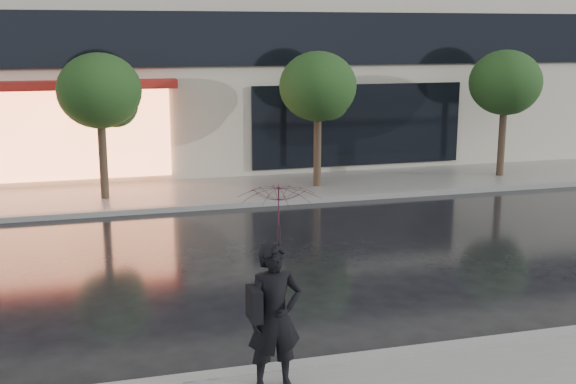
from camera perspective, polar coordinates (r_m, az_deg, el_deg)
name	(u,v)px	position (r m, az deg, el deg)	size (l,w,h in m)	color
ground	(329,337)	(11.09, 3.23, -11.38)	(120.00, 120.00, 0.00)	black
sidewalk_far	(214,192)	(20.60, -5.88, 0.01)	(60.00, 3.50, 0.12)	slate
curb_near	(352,361)	(10.21, 5.07, -13.18)	(60.00, 0.25, 0.14)	gray
curb_far	(225,205)	(18.92, -4.99, -1.06)	(60.00, 0.25, 0.14)	gray
tree_mid_west	(102,94)	(19.70, -14.49, 7.54)	(2.20, 2.20, 3.99)	#33261C
tree_mid_east	(320,89)	(20.69, 2.51, 8.14)	(2.20, 2.20, 3.99)	#33261C
tree_far_east	(506,85)	(23.24, 16.88, 8.09)	(2.20, 2.20, 3.99)	#33261C
pedestrian_with_umbrella	(277,259)	(8.75, -0.85, -5.34)	(1.05, 1.07, 2.62)	black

